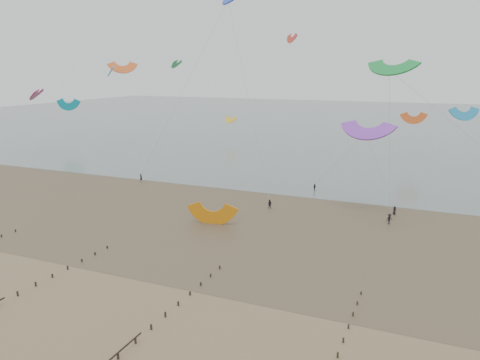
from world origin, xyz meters
TOP-DOWN VIEW (x-y plane):
  - ground at (0.00, 0.00)m, footprint 500.00×500.00m
  - sea_and_shore at (-4.08, 34.40)m, footprint 500.00×665.00m
  - kitesurfer_lead at (-33.76, 48.90)m, footprint 0.70×0.52m
  - kitesurfers at (35.50, 48.24)m, footprint 69.24×20.57m
  - grounded_kite at (-5.00, 28.00)m, footprint 8.11×6.79m
  - kites_airborne at (-11.33, 87.85)m, footprint 242.75×111.95m

SIDE VIEW (x-z plane):
  - ground at x=0.00m, z-range 0.00..0.00m
  - grounded_kite at x=-5.00m, z-range -2.00..2.00m
  - sea_and_shore at x=-4.08m, z-range -0.01..0.02m
  - kitesurfers at x=35.50m, z-range -0.05..1.79m
  - kitesurfer_lead at x=-33.76m, z-range 0.00..1.76m
  - kites_airborne at x=-11.33m, z-range 0.54..38.02m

